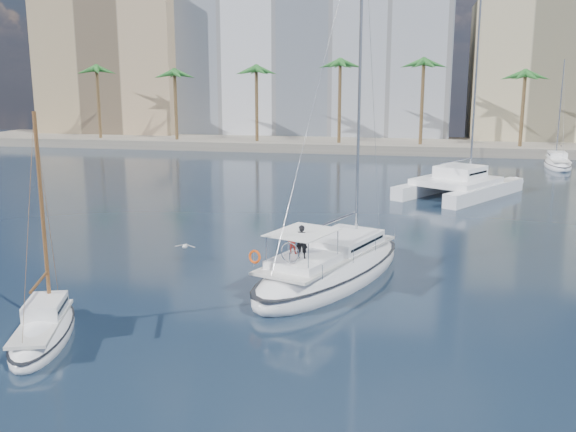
# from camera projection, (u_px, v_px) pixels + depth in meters

# --- Properties ---
(ground) EXTENTS (160.00, 160.00, 0.00)m
(ground) POSITION_uv_depth(u_px,v_px,m) (307.00, 295.00, 29.56)
(ground) COLOR black
(ground) RESTS_ON ground
(quay) EXTENTS (120.00, 14.00, 1.20)m
(quay) POSITION_uv_depth(u_px,v_px,m) (382.00, 145.00, 87.85)
(quay) COLOR gray
(quay) RESTS_ON ground
(building_modern) EXTENTS (42.00, 16.00, 28.00)m
(building_modern) POSITION_uv_depth(u_px,v_px,m) (311.00, 48.00, 98.78)
(building_modern) COLOR silver
(building_modern) RESTS_ON ground
(building_tan_left) EXTENTS (22.00, 14.00, 22.00)m
(building_tan_left) POSITION_uv_depth(u_px,v_px,m) (119.00, 68.00, 101.37)
(building_tan_left) COLOR tan
(building_tan_left) RESTS_ON ground
(building_beige) EXTENTS (20.00, 14.00, 20.00)m
(building_beige) POSITION_uv_depth(u_px,v_px,m) (545.00, 75.00, 90.22)
(building_beige) COLOR beige
(building_beige) RESTS_ON ground
(palm_left) EXTENTS (3.60, 3.60, 12.30)m
(palm_left) POSITION_uv_depth(u_px,v_px,m) (135.00, 73.00, 88.49)
(palm_left) COLOR brown
(palm_left) RESTS_ON ground
(palm_centre) EXTENTS (3.60, 3.60, 12.30)m
(palm_centre) POSITION_uv_depth(u_px,v_px,m) (383.00, 73.00, 81.94)
(palm_centre) COLOR brown
(palm_centre) RESTS_ON ground
(main_sloop) EXTENTS (8.33, 13.35, 18.91)m
(main_sloop) POSITION_uv_depth(u_px,v_px,m) (331.00, 269.00, 31.64)
(main_sloop) COLOR white
(main_sloop) RESTS_ON ground
(small_sloop) EXTENTS (3.89, 6.62, 9.09)m
(small_sloop) POSITION_uv_depth(u_px,v_px,m) (43.00, 331.00, 24.40)
(small_sloop) COLOR white
(small_sloop) RESTS_ON ground
(catamaran) EXTENTS (11.23, 13.16, 17.25)m
(catamaran) POSITION_uv_depth(u_px,v_px,m) (459.00, 182.00, 53.80)
(catamaran) COLOR white
(catamaran) RESTS_ON ground
(seagull) EXTENTS (1.17, 0.50, 0.22)m
(seagull) POSITION_uv_depth(u_px,v_px,m) (185.00, 246.00, 34.70)
(seagull) COLOR silver
(seagull) RESTS_ON ground
(moored_yacht_a) EXTENTS (3.37, 9.52, 11.90)m
(moored_yacht_a) POSITION_uv_depth(u_px,v_px,m) (557.00, 167.00, 70.72)
(moored_yacht_a) COLOR white
(moored_yacht_a) RESTS_ON ground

